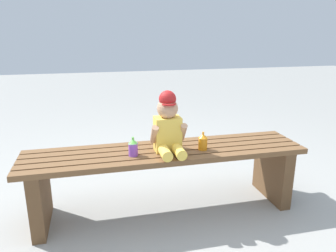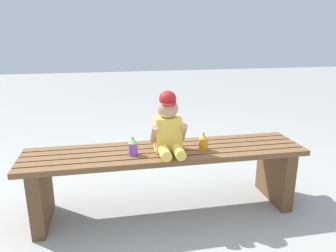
{
  "view_description": "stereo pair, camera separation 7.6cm",
  "coord_description": "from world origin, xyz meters",
  "px_view_note": "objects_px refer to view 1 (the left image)",
  "views": [
    {
      "loc": [
        -0.46,
        -1.98,
        1.23
      ],
      "look_at": [
        0.0,
        -0.05,
        0.63
      ],
      "focal_mm": 34.57,
      "sensor_mm": 36.0,
      "label": 1
    },
    {
      "loc": [
        -0.38,
        -2.0,
        1.23
      ],
      "look_at": [
        0.0,
        -0.05,
        0.63
      ],
      "focal_mm": 34.57,
      "sensor_mm": 36.0,
      "label": 2
    }
  ],
  "objects_px": {
    "child_figure": "(168,126)",
    "park_bench": "(166,169)",
    "sippy_cup_left": "(133,147)",
    "sippy_cup_right": "(203,141)"
  },
  "relations": [
    {
      "from": "sippy_cup_left",
      "to": "sippy_cup_right",
      "type": "relative_size",
      "value": 1.0
    },
    {
      "from": "park_bench",
      "to": "child_figure",
      "type": "relative_size",
      "value": 4.65
    },
    {
      "from": "sippy_cup_left",
      "to": "sippy_cup_right",
      "type": "distance_m",
      "value": 0.47
    },
    {
      "from": "child_figure",
      "to": "park_bench",
      "type": "bearing_deg",
      "value": 105.99
    },
    {
      "from": "child_figure",
      "to": "sippy_cup_right",
      "type": "height_order",
      "value": "child_figure"
    },
    {
      "from": "child_figure",
      "to": "sippy_cup_left",
      "type": "bearing_deg",
      "value": -174.51
    },
    {
      "from": "park_bench",
      "to": "child_figure",
      "type": "bearing_deg",
      "value": -74.01
    },
    {
      "from": "park_bench",
      "to": "child_figure",
      "type": "height_order",
      "value": "child_figure"
    },
    {
      "from": "park_bench",
      "to": "sippy_cup_right",
      "type": "height_order",
      "value": "sippy_cup_right"
    },
    {
      "from": "park_bench",
      "to": "sippy_cup_left",
      "type": "distance_m",
      "value": 0.3
    }
  ]
}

